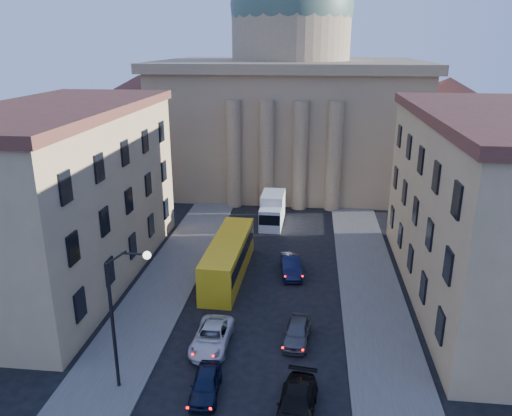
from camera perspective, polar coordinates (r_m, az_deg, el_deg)
The scene contains 13 objects.
sidewalk_left at distance 40.39m, azimuth -11.55°, elevation -10.47°, with size 5.00×60.00×0.15m, color #52504B.
sidewalk_right at distance 38.99m, azimuth 13.55°, elevation -11.75°, with size 5.00×60.00×0.15m, color #52504B.
church at distance 71.43m, azimuth 3.85°, elevation 12.39°, with size 68.02×28.76×36.60m.
building_left at distance 44.26m, azimuth -21.13°, elevation 1.54°, with size 11.60×26.60×14.70m.
building_right at distance 41.67m, azimuth 25.34°, elevation -0.02°, with size 11.60×26.60×14.70m.
street_lamp at distance 29.23m, azimuth -15.25°, elevation -11.03°, with size 2.62×0.44×8.83m.
car_left_near at distance 30.54m, azimuth -5.76°, elevation -19.38°, with size 1.58×3.92×1.34m, color black.
car_left_mid at distance 34.38m, azimuth -5.08°, elevation -14.48°, with size 2.33×5.06×1.41m, color silver.
car_right_mid at distance 29.10m, azimuth 4.65°, elevation -21.44°, with size 2.01×4.93×1.43m, color black.
car_right_far at distance 34.90m, azimuth 4.73°, elevation -13.93°, with size 1.65×4.10×1.40m, color #494A4E.
car_right_distant at distance 43.95m, azimuth 4.03°, elevation -6.61°, with size 1.64×4.71×1.55m, color black.
city_bus at distance 43.18m, azimuth -3.18°, elevation -5.60°, with size 3.05×11.83×3.32m.
box_truck at distance 55.38m, azimuth 1.87°, elevation -0.28°, with size 2.50×6.13×3.34m.
Camera 1 is at (3.27, -15.49, 19.34)m, focal length 35.00 mm.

